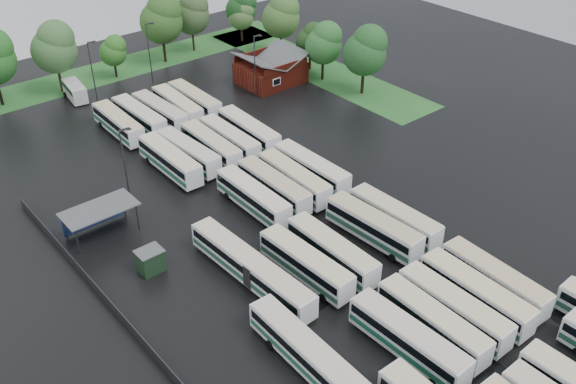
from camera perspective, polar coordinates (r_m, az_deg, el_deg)
ground at (r=68.78m, az=5.18°, el=-6.54°), size 160.00×160.00×0.00m
brick_building at (r=109.25m, az=-1.54°, el=10.62°), size 10.07×8.60×5.39m
wash_shed at (r=74.40m, az=-16.53°, el=-1.65°), size 8.20×4.20×3.58m
utility_hut at (r=68.60m, az=-12.13°, el=-5.97°), size 2.70×2.20×2.62m
grass_strip_north at (r=117.48m, az=-17.03°, el=9.85°), size 80.00×10.00×0.01m
grass_strip_east at (r=115.98m, az=2.39°, el=10.99°), size 10.00×50.00×0.01m
west_fence at (r=64.08m, az=-14.70°, el=-10.60°), size 0.10×50.00×1.20m
bus_r1c0 at (r=59.15m, az=10.64°, el=-12.75°), size 2.83×12.13×3.36m
bus_r1c1 at (r=61.23m, az=12.73°, el=-11.19°), size 2.82×11.80×3.27m
bus_r1c2 at (r=63.06m, az=14.52°, el=-9.91°), size 2.64×11.85×3.29m
bus_r1c3 at (r=65.08m, az=16.35°, el=-8.63°), size 2.89×12.12×3.36m
bus_r1c4 at (r=67.32m, az=17.89°, el=-7.38°), size 3.03×11.80×3.26m
bus_r2c0 at (r=65.97m, az=1.61°, el=-6.38°), size 2.84×11.84×3.28m
bus_r2c1 at (r=67.68m, az=3.93°, el=-5.25°), size 2.71×11.95×3.32m
bus_r2c3 at (r=71.46m, az=7.59°, el=-3.09°), size 3.17×12.26×3.38m
bus_r2c4 at (r=73.37m, az=9.44°, el=-2.24°), size 2.78×11.90×3.30m
bus_r3c1 at (r=75.96m, az=-3.13°, el=-0.43°), size 2.72×11.87×3.29m
bus_r3c2 at (r=77.83m, az=-1.29°, el=0.52°), size 2.72×11.80×3.27m
bus_r3c3 at (r=79.26m, az=0.52°, el=1.20°), size 2.96×11.92×3.29m
bus_r3c4 at (r=81.31m, az=2.06°, el=2.11°), size 2.62×12.09×3.36m
bus_r4c0 at (r=84.48m, az=-10.46°, el=2.82°), size 2.69×12.10×3.36m
bus_r4c1 at (r=85.99m, az=-8.89°, el=3.52°), size 3.01×11.78×3.25m
bus_r4c2 at (r=87.16m, az=-6.89°, el=4.12°), size 2.81×11.79×3.26m
bus_r4c3 at (r=88.59m, az=-5.24°, el=4.72°), size 2.66×11.60×3.22m
bus_r4c4 at (r=90.34m, az=-3.53°, el=5.47°), size 3.11×12.24×3.38m
bus_r5c0 at (r=95.42m, az=-14.84°, el=5.91°), size 2.78×11.77×3.26m
bus_r5c1 at (r=96.71m, az=-13.08°, el=6.56°), size 2.67×11.78×3.27m
bus_r5c2 at (r=97.52m, az=-11.30°, el=7.01°), size 2.90×11.78×3.26m
bus_r5c3 at (r=98.95m, az=-9.79°, el=7.57°), size 3.01×11.74×3.24m
bus_r5c4 at (r=100.32m, az=-8.30°, el=8.08°), size 2.67×11.71×3.25m
artic_bus_west_b at (r=65.52m, az=-3.31°, el=-6.78°), size 3.01×17.36×3.21m
artic_bus_west_c at (r=56.33m, az=2.89°, el=-15.15°), size 2.96×17.34×3.21m
minibus at (r=108.65m, az=-18.42°, el=8.55°), size 3.08×6.43×2.70m
tree_north_2 at (r=110.11m, az=-20.03°, el=12.06°), size 7.18×7.18×11.89m
tree_north_3 at (r=114.06m, az=-15.24°, el=12.06°), size 4.52×4.52×7.48m
tree_north_4 at (r=117.89m, az=-11.12°, el=14.93°), size 7.51×7.51×12.44m
tree_north_5 at (r=122.70m, az=-8.53°, el=15.51°), size 6.77×6.77×11.22m
tree_north_6 at (r=127.69m, az=-4.10°, el=16.03°), size 5.89×5.88×9.74m
tree_east_0 at (r=103.90m, az=6.97°, el=12.43°), size 6.91×6.91×11.45m
tree_east_1 at (r=108.91m, az=3.28°, el=13.13°), size 6.11×6.11×10.11m
tree_east_2 at (r=113.37m, az=2.11°, el=13.40°), size 5.11×5.10×8.44m
tree_east_3 at (r=119.54m, az=-0.56°, el=15.44°), size 6.87×6.87×11.38m
tree_east_4 at (r=127.16m, az=-4.11°, el=15.47°), size 4.92×4.91×8.14m
lamp_post_ne at (r=102.85m, az=-2.91°, el=11.49°), size 1.54×0.30×10.03m
lamp_post_nw at (r=77.10m, az=-14.27°, el=2.59°), size 1.55×0.30×10.08m
lamp_post_back_w at (r=104.69m, az=-16.98°, el=10.47°), size 1.54×0.30×10.00m
lamp_post_back_e at (r=110.18m, az=-12.21°, el=12.34°), size 1.56×0.30×10.14m
puddle_0 at (r=60.41m, az=17.26°, el=-15.32°), size 4.13×4.13×0.01m
puddle_2 at (r=65.55m, az=0.94°, el=-8.75°), size 7.18×7.18×0.01m
puddle_3 at (r=71.18m, az=9.82°, el=-5.37°), size 3.52×3.52×0.01m
puddle_4 at (r=68.63m, az=23.48°, el=-9.89°), size 3.60×3.60×0.01m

